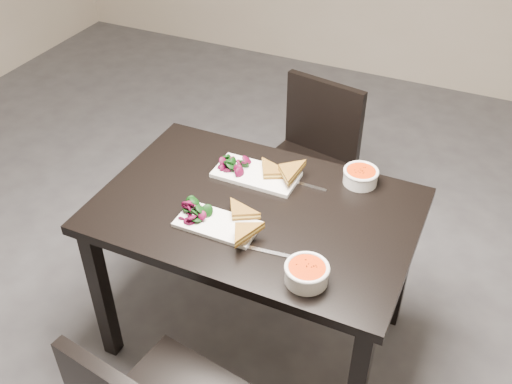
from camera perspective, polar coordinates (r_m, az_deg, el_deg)
ground at (r=3.06m, az=-5.47°, el=-7.09°), size 5.00×5.00×0.00m
table at (r=2.27m, az=0.00°, el=-3.36°), size 1.20×0.80×0.75m
chair_far at (r=2.97m, az=5.32°, el=3.60°), size 0.49×0.49×0.85m
plate_near at (r=2.13m, az=-3.79°, el=-3.15°), size 0.30×0.15×0.01m
sandwich_near at (r=2.09m, az=-2.06°, el=-2.74°), size 0.19×0.17×0.05m
salad_near at (r=2.15m, az=-6.19°, el=-1.85°), size 0.09×0.08×0.04m
soup_bowl_near at (r=1.91m, az=4.98°, el=-7.84°), size 0.15×0.15×0.07m
cutlery_near at (r=2.02m, az=1.35°, el=-5.90°), size 0.18×0.04×0.00m
plate_far at (r=2.36m, az=0.02°, el=1.71°), size 0.34×0.17×0.02m
sandwich_far at (r=2.31m, az=1.33°, el=1.84°), size 0.21×0.19×0.06m
salad_far at (r=2.38m, az=-2.18°, el=2.92°), size 0.11×0.10×0.05m
soup_bowl_far at (r=2.34m, az=10.19°, el=1.60°), size 0.14×0.14×0.06m
cutlery_far at (r=2.32m, az=4.82°, el=0.71°), size 0.18×0.02×0.00m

